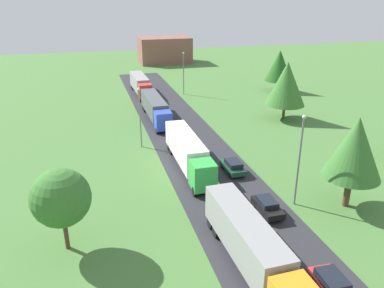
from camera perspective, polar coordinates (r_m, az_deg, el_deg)
name	(u,v)px	position (r m, az deg, el deg)	size (l,w,h in m)	color
road	(240,213)	(36.67, 7.31, -10.29)	(10.00, 140.00, 0.06)	#2B2B30
lane_marking_centre	(262,242)	(33.03, 10.60, -14.45)	(0.16, 121.40, 0.01)	white
truck_lead	(251,245)	(28.93, 9.01, -14.92)	(2.84, 14.00, 3.77)	orange
truck_second	(188,151)	(44.21, -0.63, -1.10)	(2.54, 14.29, 3.76)	green
truck_third	(155,107)	(62.23, -5.61, 5.56)	(2.57, 14.67, 3.59)	blue
truck_fourth	(140,84)	(79.20, -7.85, 9.02)	(2.75, 13.30, 3.71)	red
car_second	(332,286)	(29.04, 20.56, -19.54)	(2.06, 4.01, 1.54)	red
car_third	(267,206)	(36.58, 11.38, -9.24)	(1.81, 3.93, 1.39)	black
car_fourth	(233,166)	(43.91, 6.24, -3.37)	(1.86, 4.12, 1.47)	#19472D
lamppost_second	(299,157)	(36.87, 16.01, -1.90)	(0.36, 0.36, 9.25)	slate
lamppost_third	(140,115)	(50.28, -7.90, 4.44)	(0.36, 0.36, 8.22)	slate
lamppost_fourth	(184,71)	(78.06, -1.29, 11.00)	(0.36, 0.36, 8.66)	slate
tree_oak	(61,198)	(31.15, -19.30, -7.75)	(4.70, 4.70, 7.04)	#513823
tree_birch	(355,148)	(37.95, 23.52, -0.55)	(5.42, 5.42, 9.15)	#513823
tree_maple	(286,84)	(63.39, 14.14, 8.90)	(6.44, 6.44, 9.52)	#513823
tree_ash	(279,66)	(82.81, 13.12, 11.51)	(5.81, 5.81, 8.63)	#513823
distant_building	(164,50)	(117.50, -4.20, 14.05)	(15.08, 10.27, 7.49)	brown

